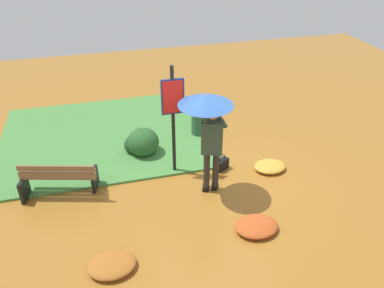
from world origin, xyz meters
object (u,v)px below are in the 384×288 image
at_px(handbag, 222,164).
at_px(trash_bin, 200,119).
at_px(person_with_umbrella, 209,119).
at_px(park_bench, 59,178).
at_px(info_sign_post, 173,109).

relative_size(handbag, trash_bin, 0.44).
relative_size(person_with_umbrella, trash_bin, 2.45).
relative_size(handbag, park_bench, 0.26).
bearing_deg(info_sign_post, person_with_umbrella, 120.74).
xyz_separation_m(park_bench, trash_bin, (-3.18, -1.56, 0.02)).
bearing_deg(info_sign_post, trash_bin, -124.17).
bearing_deg(park_bench, handbag, -179.78).
distance_m(person_with_umbrella, handbag, 1.63).
bearing_deg(trash_bin, person_with_umbrella, 77.70).
bearing_deg(park_bench, trash_bin, -153.92).
relative_size(info_sign_post, handbag, 6.22).
height_order(person_with_umbrella, park_bench, person_with_umbrella).
bearing_deg(park_bench, info_sign_post, -175.27).
relative_size(person_with_umbrella, handbag, 5.53).
height_order(info_sign_post, handbag, info_sign_post).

